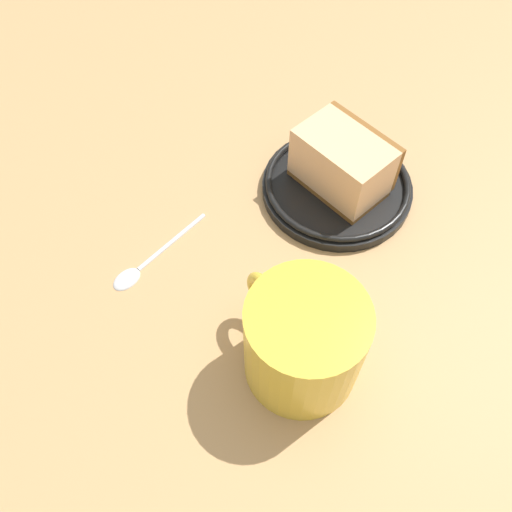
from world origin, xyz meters
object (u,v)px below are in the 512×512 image
Objects in this scene: cake_slice at (343,162)px; teaspoon at (141,265)px; small_plate at (337,186)px; tea_mug at (303,341)px.

cake_slice is 1.01× the size of teaspoon.
cake_slice is 22.76cm from teaspoon.
cake_slice is at bearing 146.59° from small_plate.
tea_mug is at bearing 70.24° from teaspoon.
teaspoon is at bearing -49.84° from cake_slice.
small_plate is 1.40× the size of cake_slice.
tea_mug is at bearing -0.12° from cake_slice.
small_plate reaches higher than teaspoon.
tea_mug is (20.36, 0.11, 4.06)cm from small_plate.
small_plate is 3.47cm from cake_slice.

